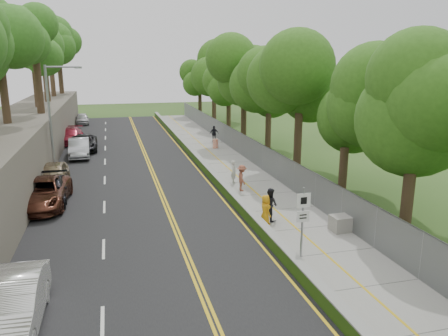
# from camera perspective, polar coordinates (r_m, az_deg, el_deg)

# --- Properties ---
(ground) EXTENTS (140.00, 140.00, 0.00)m
(ground) POSITION_cam_1_polar(r_m,az_deg,el_deg) (21.70, 4.12, -8.60)
(ground) COLOR #33511E
(ground) RESTS_ON ground
(road) EXTENTS (11.20, 66.00, 0.04)m
(road) POSITION_cam_1_polar(r_m,az_deg,el_deg) (34.97, -12.35, -0.12)
(road) COLOR black
(road) RESTS_ON ground
(sidewalk) EXTENTS (4.20, 66.00, 0.05)m
(sidewalk) POSITION_cam_1_polar(r_m,az_deg,el_deg) (36.11, 0.34, 0.65)
(sidewalk) COLOR gray
(sidewalk) RESTS_ON ground
(jersey_barrier) EXTENTS (0.42, 66.00, 0.60)m
(jersey_barrier) POSITION_cam_1_polar(r_m,az_deg,el_deg) (35.54, -3.25, 0.87)
(jersey_barrier) COLOR #58C117
(jersey_barrier) RESTS_ON ground
(rock_embankment) EXTENTS (5.00, 66.00, 4.00)m
(rock_embankment) POSITION_cam_1_polar(r_m,az_deg,el_deg) (35.23, -25.79, 2.21)
(rock_embankment) COLOR #595147
(rock_embankment) RESTS_ON ground
(chainlink_fence) EXTENTS (0.04, 66.00, 2.00)m
(chainlink_fence) POSITION_cam_1_polar(r_m,az_deg,el_deg) (36.49, 3.53, 2.33)
(chainlink_fence) COLOR slate
(chainlink_fence) RESTS_ON ground
(trees_embankment) EXTENTS (6.40, 66.00, 13.00)m
(trees_embankment) POSITION_cam_1_polar(r_m,az_deg,el_deg) (34.64, -26.48, 16.16)
(trees_embankment) COLOR #397923
(trees_embankment) RESTS_ON rock_embankment
(trees_fenceside) EXTENTS (7.00, 66.00, 14.00)m
(trees_fenceside) POSITION_cam_1_polar(r_m,az_deg,el_deg) (36.59, 7.24, 11.76)
(trees_fenceside) COLOR #3A731D
(trees_fenceside) RESTS_ON ground
(streetlight) EXTENTS (2.52, 0.22, 8.00)m
(streetlight) POSITION_cam_1_polar(r_m,az_deg,el_deg) (33.39, -21.44, 6.66)
(streetlight) COLOR gray
(streetlight) RESTS_ON ground
(signpost) EXTENTS (0.62, 0.09, 3.10)m
(signpost) POSITION_cam_1_polar(r_m,az_deg,el_deg) (18.76, 10.25, -6.04)
(signpost) COLOR gray
(signpost) RESTS_ON sidewalk
(construction_barrel) EXTENTS (0.53, 0.53, 0.88)m
(construction_barrel) POSITION_cam_1_polar(r_m,az_deg,el_deg) (42.13, -1.13, 3.21)
(construction_barrel) COLOR red
(construction_barrel) RESTS_ON sidewalk
(concrete_block) EXTENTS (1.18, 0.90, 0.76)m
(concrete_block) POSITION_cam_1_polar(r_m,az_deg,el_deg) (22.61, 15.21, -6.95)
(concrete_block) COLOR gray
(concrete_block) RESTS_ON sidewalk
(car_0) EXTENTS (2.13, 4.87, 1.63)m
(car_0) POSITION_cam_1_polar(r_m,az_deg,el_deg) (15.93, -27.24, -15.57)
(car_0) COLOR #B1B0B6
(car_0) RESTS_ON road
(car_1) EXTENTS (1.76, 5.02, 1.65)m
(car_1) POSITION_cam_1_polar(r_m,az_deg,el_deg) (15.65, -26.09, -15.94)
(car_1) COLOR white
(car_1) RESTS_ON road
(car_2) EXTENTS (3.02, 5.95, 1.61)m
(car_2) POSITION_cam_1_polar(r_m,az_deg,el_deg) (27.29, -22.62, -3.04)
(car_2) COLOR #52281B
(car_2) RESTS_ON road
(car_3) EXTENTS (2.05, 4.97, 1.44)m
(car_3) POSITION_cam_1_polar(r_m,az_deg,el_deg) (27.91, -21.76, -2.78)
(car_3) COLOR black
(car_3) RESTS_ON road
(car_4) EXTENTS (1.86, 4.60, 1.57)m
(car_4) POSITION_cam_1_polar(r_m,az_deg,el_deg) (31.51, -21.38, -0.80)
(car_4) COLOR #958263
(car_4) RESTS_ON road
(car_5) EXTENTS (1.90, 4.94, 1.61)m
(car_5) POSITION_cam_1_polar(r_m,az_deg,el_deg) (40.25, -18.39, 2.51)
(car_5) COLOR #ABACB3
(car_5) RESTS_ON road
(car_6) EXTENTS (2.50, 5.30, 1.46)m
(car_6) POSITION_cam_1_polar(r_m,az_deg,el_deg) (43.03, -17.87, 3.15)
(car_6) COLOR black
(car_6) RESTS_ON road
(car_7) EXTENTS (2.55, 5.40, 1.52)m
(car_7) POSITION_cam_1_polar(r_m,az_deg,el_deg) (47.26, -19.43, 3.97)
(car_7) COLOR #A12439
(car_7) RESTS_ON road
(car_8) EXTENTS (1.89, 4.27, 1.43)m
(car_8) POSITION_cam_1_polar(r_m,az_deg,el_deg) (61.33, -18.04, 6.14)
(car_8) COLOR silver
(car_8) RESTS_ON road
(painter_0) EXTENTS (0.60, 0.83, 1.58)m
(painter_0) POSITION_cam_1_polar(r_m,az_deg,el_deg) (22.56, 5.43, -5.46)
(painter_0) COLOR orange
(painter_0) RESTS_ON sidewalk
(painter_1) EXTENTS (0.46, 0.63, 1.59)m
(painter_1) POSITION_cam_1_polar(r_m,az_deg,el_deg) (29.99, 1.29, -0.49)
(painter_1) COLOR beige
(painter_1) RESTS_ON sidewalk
(painter_2) EXTENTS (0.92, 1.03, 1.76)m
(painter_2) POSITION_cam_1_polar(r_m,az_deg,el_deg) (23.14, 6.06, -4.73)
(painter_2) COLOR black
(painter_2) RESTS_ON sidewalk
(painter_3) EXTENTS (0.71, 1.14, 1.70)m
(painter_3) POSITION_cam_1_polar(r_m,az_deg,el_deg) (28.20, 2.36, -1.31)
(painter_3) COLOR #944E3A
(painter_3) RESTS_ON sidewalk
(person_far) EXTENTS (0.99, 0.43, 1.67)m
(person_far) POSITION_cam_1_polar(r_m,az_deg,el_deg) (45.43, -1.30, 4.49)
(person_far) COLOR black
(person_far) RESTS_ON sidewalk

